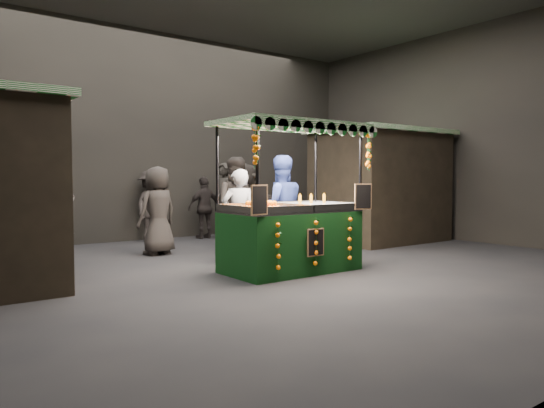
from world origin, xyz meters
TOP-DOWN VIEW (x-y plane):
  - ground at (0.00, 0.00)m, footprint 12.00×12.00m
  - market_hall at (0.00, 0.00)m, footprint 12.10×10.10m
  - neighbour_stall_right at (4.40, 1.50)m, footprint 3.00×2.20m
  - juice_stall at (0.27, -0.33)m, footprint 2.43×1.43m
  - vendor_grey at (-0.02, 0.80)m, footprint 0.68×0.53m
  - vendor_blue at (0.73, 0.60)m, footprint 1.11×0.99m
  - shopper_0 at (-2.73, 1.94)m, footprint 0.73×0.57m
  - shopper_1 at (0.63, 1.80)m, footprint 1.16×1.10m
  - shopper_2 at (1.30, 4.36)m, footprint 0.90×0.39m
  - shopper_3 at (0.01, 4.60)m, footprint 1.23×1.16m
  - shopper_4 at (-0.71, 2.60)m, footprint 0.94×0.74m
  - shopper_5 at (1.66, 3.01)m, footprint 0.90×1.76m
  - shopper_6 at (1.74, 4.20)m, footprint 0.46×0.69m

SIDE VIEW (x-z plane):
  - ground at x=0.00m, z-range 0.00..0.00m
  - juice_stall at x=0.27m, z-range -0.45..1.91m
  - shopper_2 at x=1.30m, z-range 0.00..1.52m
  - vendor_grey at x=-0.02m, z-range 0.00..1.64m
  - shopper_3 at x=0.01m, z-range 0.00..1.67m
  - shopper_4 at x=-0.71m, z-range 0.00..1.71m
  - shopper_0 at x=-2.73m, z-range 0.00..1.78m
  - shopper_5 at x=1.66m, z-range 0.00..1.82m
  - shopper_6 at x=1.74m, z-range 0.00..1.86m
  - vendor_blue at x=0.73m, z-range 0.00..1.89m
  - shopper_1 at x=0.63m, z-range 0.00..1.90m
  - neighbour_stall_right at x=4.40m, z-range 0.01..2.61m
  - market_hall at x=0.00m, z-range 0.86..5.91m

